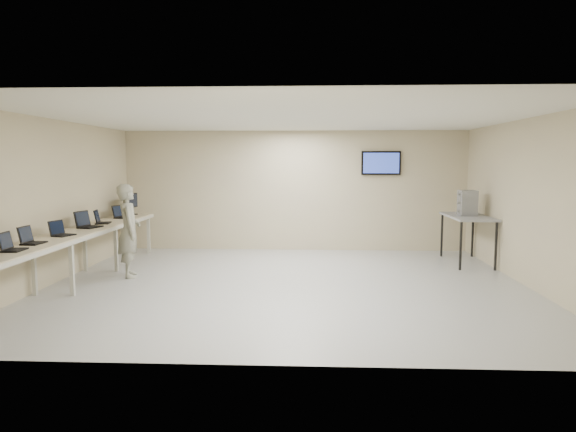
{
  "coord_description": "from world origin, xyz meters",
  "views": [
    {
      "loc": [
        0.41,
        -8.53,
        2.07
      ],
      "look_at": [
        0.0,
        0.2,
        1.15
      ],
      "focal_mm": 32.0,
      "sensor_mm": 36.0,
      "label": 1
    }
  ],
  "objects": [
    {
      "name": "room",
      "position": [
        0.03,
        0.06,
        1.41
      ],
      "size": [
        8.01,
        7.01,
        2.81
      ],
      "color": "#B4B4AE",
      "rests_on": "ground"
    },
    {
      "name": "workbench",
      "position": [
        -3.59,
        0.0,
        0.83
      ],
      "size": [
        0.76,
        6.0,
        0.9
      ],
      "color": "#CDB594",
      "rests_on": "ground"
    },
    {
      "name": "laptop_0",
      "position": [
        -3.58,
        -2.01,
        0.97
      ],
      "size": [
        0.28,
        0.33,
        0.25
      ],
      "rotation": [
        0.0,
        0.0,
        0.05
      ],
      "color": "black",
      "rests_on": "workbench"
    },
    {
      "name": "laptop_1",
      "position": [
        -3.63,
        -1.43,
        0.97
      ],
      "size": [
        0.29,
        0.34,
        0.26
      ],
      "rotation": [
        0.0,
        0.0,
        -0.05
      ],
      "color": "black",
      "rests_on": "workbench"
    },
    {
      "name": "laptop_2",
      "position": [
        -3.59,
        -0.62,
        0.96
      ],
      "size": [
        0.35,
        0.37,
        0.25
      ],
      "rotation": [
        0.0,
        0.0,
        -0.3
      ],
      "color": "black",
      "rests_on": "workbench"
    },
    {
      "name": "laptop_3",
      "position": [
        -3.62,
        0.41,
        0.98
      ],
      "size": [
        0.41,
        0.45,
        0.3
      ],
      "rotation": [
        0.0,
        0.0,
        -0.26
      ],
      "color": "black",
      "rests_on": "workbench"
    },
    {
      "name": "laptop_4",
      "position": [
        -3.63,
        1.03,
        0.97
      ],
      "size": [
        0.33,
        0.38,
        0.26
      ],
      "rotation": [
        0.0,
        0.0,
        0.19
      ],
      "color": "black",
      "rests_on": "workbench"
    },
    {
      "name": "laptop_5",
      "position": [
        -3.6,
        2.0,
        0.97
      ],
      "size": [
        0.36,
        0.39,
        0.27
      ],
      "rotation": [
        0.0,
        0.0,
        -0.24
      ],
      "color": "black",
      "rests_on": "workbench"
    },
    {
      "name": "monitor_near",
      "position": [
        -3.6,
        2.45,
        1.18
      ],
      "size": [
        0.21,
        0.47,
        0.46
      ],
      "color": "black",
      "rests_on": "workbench"
    },
    {
      "name": "monitor_far",
      "position": [
        -3.6,
        2.72,
        1.19
      ],
      "size": [
        0.21,
        0.48,
        0.48
      ],
      "color": "black",
      "rests_on": "workbench"
    },
    {
      "name": "soldier",
      "position": [
        -2.88,
        0.46,
        0.84
      ],
      "size": [
        0.6,
        0.72,
        1.68
      ],
      "primitive_type": "imported",
      "rotation": [
        0.0,
        0.0,
        1.94
      ],
      "color": "gray",
      "rests_on": "ground"
    },
    {
      "name": "side_table",
      "position": [
        3.6,
        2.05,
        0.91
      ],
      "size": [
        0.76,
        1.64,
        0.98
      ],
      "color": "gray",
      "rests_on": "ground"
    },
    {
      "name": "storage_bins",
      "position": [
        3.58,
        2.05,
        1.24
      ],
      "size": [
        0.33,
        0.36,
        0.52
      ],
      "color": "gray",
      "rests_on": "side_table"
    }
  ]
}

